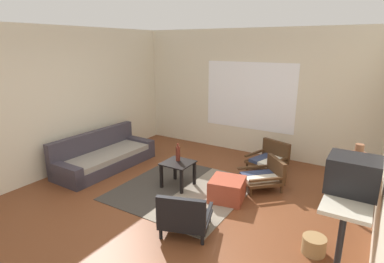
{
  "coord_description": "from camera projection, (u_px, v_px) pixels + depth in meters",
  "views": [
    {
      "loc": [
        2.45,
        -3.33,
        2.38
      ],
      "look_at": [
        -0.16,
        0.89,
        0.96
      ],
      "focal_mm": 28.93,
      "sensor_mm": 36.0,
      "label": 1
    }
  ],
  "objects": [
    {
      "name": "ground_plane",
      "position": [
        170.0,
        209.0,
        4.62
      ],
      "size": [
        7.8,
        7.8,
        0.0
      ],
      "primitive_type": "plane",
      "color": "brown"
    },
    {
      "name": "far_wall_with_window",
      "position": [
        250.0,
        93.0,
        6.75
      ],
      "size": [
        5.6,
        0.13,
        2.7
      ],
      "color": "beige",
      "rests_on": "ground"
    },
    {
      "name": "side_wall_left",
      "position": [
        63.0,
        100.0,
        5.84
      ],
      "size": [
        0.12,
        6.6,
        2.7
      ],
      "primitive_type": "cube",
      "color": "beige",
      "rests_on": "ground"
    },
    {
      "name": "area_rug",
      "position": [
        183.0,
        189.0,
        5.24
      ],
      "size": [
        2.01,
        2.11,
        0.01
      ],
      "color": "#38332D",
      "rests_on": "ground"
    },
    {
      "name": "couch",
      "position": [
        104.0,
        157.0,
        6.14
      ],
      "size": [
        0.84,
        2.05,
        0.69
      ],
      "color": "#38333D",
      "rests_on": "ground"
    },
    {
      "name": "coffee_table",
      "position": [
        178.0,
        168.0,
        5.26
      ],
      "size": [
        0.49,
        0.48,
        0.45
      ],
      "color": "black",
      "rests_on": "ground"
    },
    {
      "name": "armchair_by_window",
      "position": [
        269.0,
        158.0,
        6.01
      ],
      "size": [
        0.78,
        0.78,
        0.54
      ],
      "color": "#472D19",
      "rests_on": "ground"
    },
    {
      "name": "armchair_striped_foreground",
      "position": [
        184.0,
        216.0,
        3.94
      ],
      "size": [
        0.77,
        0.75,
        0.6
      ],
      "color": "black",
      "rests_on": "ground"
    },
    {
      "name": "armchair_corner",
      "position": [
        264.0,
        175.0,
        5.24
      ],
      "size": [
        0.85,
        0.85,
        0.51
      ],
      "color": "#472D19",
      "rests_on": "ground"
    },
    {
      "name": "ottoman_orange",
      "position": [
        227.0,
        189.0,
        4.85
      ],
      "size": [
        0.6,
        0.6,
        0.35
      ],
      "primitive_type": "cube",
      "rotation": [
        0.0,
        0.0,
        0.2
      ],
      "color": "#993D28",
      "rests_on": "ground"
    },
    {
      "name": "console_shelf",
      "position": [
        352.0,
        189.0,
        3.48
      ],
      "size": [
        0.45,
        1.72,
        0.89
      ],
      "color": "#B2AD9E",
      "rests_on": "ground"
    },
    {
      "name": "crt_television",
      "position": [
        353.0,
        174.0,
        3.18
      ],
      "size": [
        0.49,
        0.43,
        0.37
      ],
      "color": "black",
      "rests_on": "console_shelf"
    },
    {
      "name": "clay_vase",
      "position": [
        358.0,
        161.0,
        3.72
      ],
      "size": [
        0.22,
        0.22,
        0.34
      ],
      "color": "brown",
      "rests_on": "console_shelf"
    },
    {
      "name": "glass_bottle",
      "position": [
        178.0,
        153.0,
        5.27
      ],
      "size": [
        0.08,
        0.08,
        0.31
      ],
      "color": "#5B2319",
      "rests_on": "coffee_table"
    },
    {
      "name": "wicker_basket",
      "position": [
        314.0,
        245.0,
        3.62
      ],
      "size": [
        0.27,
        0.27,
        0.21
      ],
      "primitive_type": "cylinder",
      "color": "#9E7A4C",
      "rests_on": "ground"
    }
  ]
}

